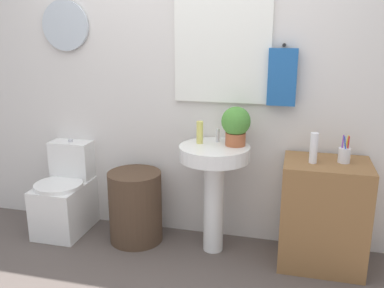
% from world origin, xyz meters
% --- Properties ---
extents(back_wall, '(4.40, 0.18, 2.60)m').
position_xyz_m(back_wall, '(0.00, 1.15, 1.31)').
color(back_wall, silver).
rests_on(back_wall, ground_plane).
extents(toilet, '(0.38, 0.51, 0.74)m').
position_xyz_m(toilet, '(-1.01, 0.88, 0.29)').
color(toilet, white).
rests_on(toilet, ground_plane).
extents(laundry_hamper, '(0.41, 0.41, 0.56)m').
position_xyz_m(laundry_hamper, '(-0.39, 0.85, 0.28)').
color(laundry_hamper, '#4C3828').
rests_on(laundry_hamper, ground_plane).
extents(pedestal_sink, '(0.51, 0.51, 0.82)m').
position_xyz_m(pedestal_sink, '(0.23, 0.85, 0.61)').
color(pedestal_sink, white).
rests_on(pedestal_sink, ground_plane).
extents(faucet, '(0.03, 0.03, 0.10)m').
position_xyz_m(faucet, '(0.23, 0.97, 0.87)').
color(faucet, silver).
rests_on(faucet, pedestal_sink).
extents(wooden_cabinet, '(0.57, 0.44, 0.76)m').
position_xyz_m(wooden_cabinet, '(1.01, 0.85, 0.38)').
color(wooden_cabinet, olive).
rests_on(wooden_cabinet, ground_plane).
extents(soap_bottle, '(0.05, 0.05, 0.16)m').
position_xyz_m(soap_bottle, '(0.11, 0.90, 0.90)').
color(soap_bottle, '#DBD166').
rests_on(soap_bottle, pedestal_sink).
extents(potted_plant, '(0.21, 0.21, 0.28)m').
position_xyz_m(potted_plant, '(0.37, 0.91, 0.97)').
color(potted_plant, '#AD5B38').
rests_on(potted_plant, pedestal_sink).
extents(lotion_bottle, '(0.05, 0.05, 0.21)m').
position_xyz_m(lotion_bottle, '(0.91, 0.81, 0.86)').
color(lotion_bottle, white).
rests_on(lotion_bottle, wooden_cabinet).
extents(toothbrush_cup, '(0.08, 0.08, 0.19)m').
position_xyz_m(toothbrush_cup, '(1.11, 0.87, 0.81)').
color(toothbrush_cup, silver).
rests_on(toothbrush_cup, wooden_cabinet).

